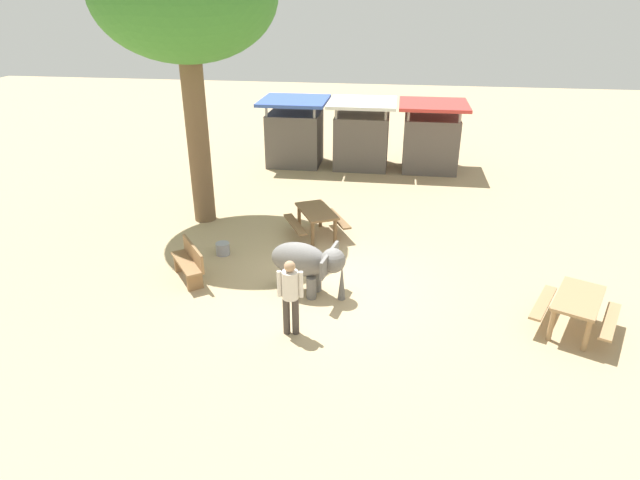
# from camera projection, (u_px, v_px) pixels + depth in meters

# --- Properties ---
(ground_plane) EXTENTS (60.00, 60.00, 0.00)m
(ground_plane) POSITION_uv_depth(u_px,v_px,m) (328.00, 288.00, 12.37)
(ground_plane) COLOR tan
(elephant) EXTENTS (1.77, 1.17, 1.21)m
(elephant) POSITION_uv_depth(u_px,v_px,m) (307.00, 262.00, 11.86)
(elephant) COLOR slate
(elephant) RESTS_ON ground_plane
(person_handler) EXTENTS (0.51, 0.32, 1.62)m
(person_handler) POSITION_uv_depth(u_px,v_px,m) (290.00, 292.00, 10.35)
(person_handler) COLOR #3F3833
(person_handler) RESTS_ON ground_plane
(wooden_bench) EXTENTS (1.17, 1.35, 0.88)m
(wooden_bench) POSITION_uv_depth(u_px,v_px,m) (190.00, 261.00, 12.57)
(wooden_bench) COLOR olive
(wooden_bench) RESTS_ON ground_plane
(picnic_table_near) EXTENTS (1.97, 1.98, 0.78)m
(picnic_table_near) POSITION_uv_depth(u_px,v_px,m) (577.00, 305.00, 10.60)
(picnic_table_near) COLOR #9E7A51
(picnic_table_near) RESTS_ON ground_plane
(picnic_table_far) EXTENTS (2.01, 2.01, 0.78)m
(picnic_table_far) POSITION_uv_depth(u_px,v_px,m) (317.00, 217.00, 14.76)
(picnic_table_far) COLOR brown
(picnic_table_far) RESTS_ON ground_plane
(market_stall_blue) EXTENTS (2.50, 2.50, 2.52)m
(market_stall_blue) POSITION_uv_depth(u_px,v_px,m) (295.00, 135.00, 20.82)
(market_stall_blue) COLOR #59514C
(market_stall_blue) RESTS_ON ground_plane
(market_stall_white) EXTENTS (2.50, 2.50, 2.52)m
(market_stall_white) POSITION_uv_depth(u_px,v_px,m) (362.00, 138.00, 20.48)
(market_stall_white) COLOR #59514C
(market_stall_white) RESTS_ON ground_plane
(market_stall_red) EXTENTS (2.50, 2.50, 2.52)m
(market_stall_red) POSITION_uv_depth(u_px,v_px,m) (431.00, 140.00, 20.14)
(market_stall_red) COLOR #59514C
(market_stall_red) RESTS_ON ground_plane
(feed_bucket) EXTENTS (0.36, 0.36, 0.32)m
(feed_bucket) POSITION_uv_depth(u_px,v_px,m) (223.00, 249.00, 13.89)
(feed_bucket) COLOR gray
(feed_bucket) RESTS_ON ground_plane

